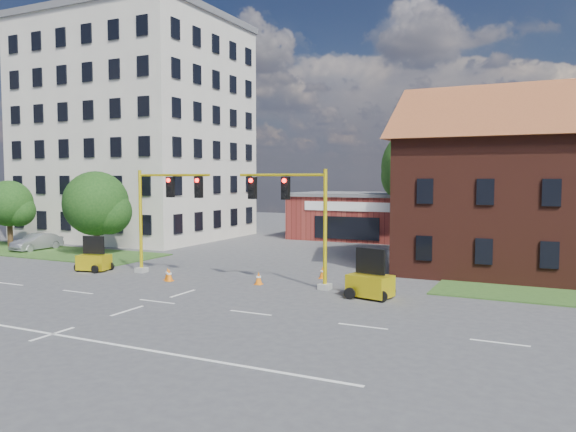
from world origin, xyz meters
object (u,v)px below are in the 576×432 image
object	(u,v)px
signal_mast_east	(296,213)
pickup_white	(432,255)
signal_mast_west	(162,209)
trailer_west	(94,261)
trailer_east	(370,283)

from	to	relation	value
signal_mast_east	pickup_white	world-z (taller)	signal_mast_east
signal_mast_west	signal_mast_east	size ratio (longest dim) A/B	1.00
signal_mast_east	trailer_west	bearing A→B (deg)	-176.32
pickup_white	signal_mast_east	bearing A→B (deg)	139.06
trailer_east	signal_mast_west	bearing A→B (deg)	-170.32
trailer_east	pickup_white	world-z (taller)	trailer_east
signal_mast_east	trailer_east	world-z (taller)	signal_mast_east
trailer_west	pickup_white	size ratio (longest dim) A/B	0.36
signal_mast_west	trailer_west	xyz separation A→B (m)	(-4.63, -0.86, -3.27)
signal_mast_west	pickup_white	world-z (taller)	signal_mast_west
trailer_west	pickup_white	bearing A→B (deg)	17.12
signal_mast_west	trailer_west	world-z (taller)	signal_mast_west
signal_mast_west	trailer_west	size ratio (longest dim) A/B	3.00
signal_mast_west	trailer_west	bearing A→B (deg)	-169.49
trailer_west	pickup_white	xyz separation A→B (m)	(18.47, 10.68, 0.15)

